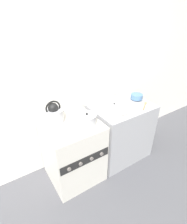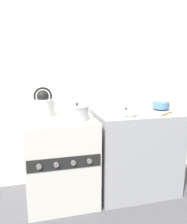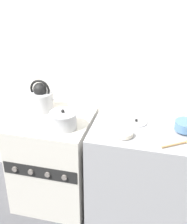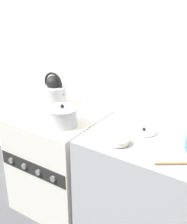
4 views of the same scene
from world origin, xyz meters
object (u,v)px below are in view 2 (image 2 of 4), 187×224
object	(u,v)px
small_ceramic_bowl	(130,114)
loose_pot_lid	(126,110)
kettle	(44,105)
stove	(61,159)
enamel_bowl	(161,105)
cooking_pot	(77,113)

from	to	relation	value
small_ceramic_bowl	loose_pot_lid	world-z (taller)	small_ceramic_bowl
kettle	stove	bearing A→B (deg)	-43.83
kettle	small_ceramic_bowl	world-z (taller)	kettle
kettle	small_ceramic_bowl	xyz separation A→B (m)	(0.80, -0.30, -0.07)
enamel_bowl	small_ceramic_bowl	world-z (taller)	enamel_bowl
cooking_pot	small_ceramic_bowl	xyz separation A→B (m)	(0.50, -0.05, -0.02)
kettle	small_ceramic_bowl	bearing A→B (deg)	-20.93
kettle	enamel_bowl	distance (m)	1.25
kettle	cooking_pot	size ratio (longest dim) A/B	1.30
small_ceramic_bowl	loose_pot_lid	xyz separation A→B (m)	(0.06, 0.24, -0.02)
kettle	cooking_pot	distance (m)	0.39
cooking_pot	loose_pot_lid	distance (m)	0.59
stove	loose_pot_lid	xyz separation A→B (m)	(0.71, 0.07, 0.45)
enamel_bowl	loose_pot_lid	world-z (taller)	enamel_bowl
cooking_pot	stove	bearing A→B (deg)	142.64
kettle	loose_pot_lid	size ratio (longest dim) A/B	1.63
cooking_pot	small_ceramic_bowl	size ratio (longest dim) A/B	1.76
small_ceramic_bowl	loose_pot_lid	size ratio (longest dim) A/B	0.71
stove	enamel_bowl	size ratio (longest dim) A/B	4.92
kettle	cooking_pot	world-z (taller)	kettle
cooking_pot	enamel_bowl	xyz separation A→B (m)	(0.95, 0.14, 0.00)
loose_pot_lid	kettle	bearing A→B (deg)	175.58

